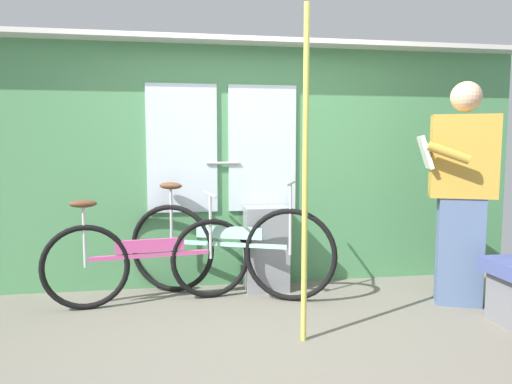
% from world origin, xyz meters
% --- Properties ---
extents(ground_plane, '(6.09, 3.94, 0.04)m').
position_xyz_m(ground_plane, '(0.00, 0.00, -0.02)').
color(ground_plane, '#666056').
extents(train_door_wall, '(5.09, 0.28, 2.14)m').
position_xyz_m(train_door_wall, '(-0.01, 1.16, 1.12)').
color(train_door_wall, '#4C8C56').
rests_on(train_door_wall, ground_plane).
extents(bicycle_near_door, '(1.65, 0.76, 0.96)m').
position_xyz_m(bicycle_near_door, '(-0.19, 0.82, 0.40)').
color(bicycle_near_door, black).
rests_on(bicycle_near_door, ground_plane).
extents(bicycle_leaning_behind, '(1.61, 0.44, 0.87)m').
position_xyz_m(bicycle_leaning_behind, '(-0.82, 0.73, 0.35)').
color(bicycle_leaning_behind, black).
rests_on(bicycle_leaning_behind, ground_plane).
extents(passenger_reading_newspaper, '(0.63, 0.58, 1.73)m').
position_xyz_m(passenger_reading_newspaper, '(1.57, 0.35, 0.92)').
color(passenger_reading_newspaper, slate).
rests_on(passenger_reading_newspaper, ground_plane).
extents(trash_bin_by_wall, '(0.37, 0.28, 0.72)m').
position_xyz_m(trash_bin_by_wall, '(0.16, 0.95, 0.36)').
color(trash_bin_by_wall, gray).
rests_on(trash_bin_by_wall, ground_plane).
extents(handrail_pole, '(0.04, 0.04, 2.10)m').
position_xyz_m(handrail_pole, '(0.20, -0.14, 1.05)').
color(handrail_pole, '#C6C14C').
rests_on(handrail_pole, ground_plane).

